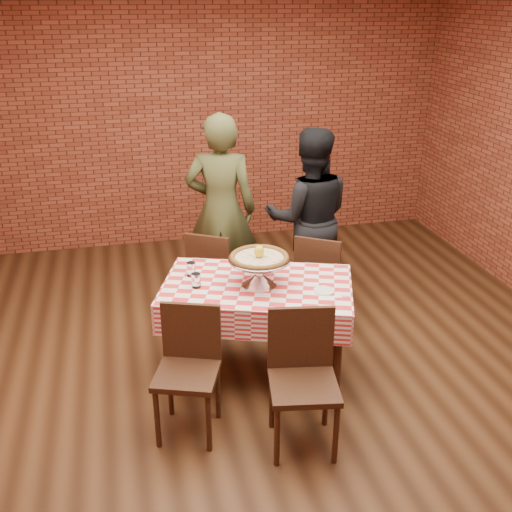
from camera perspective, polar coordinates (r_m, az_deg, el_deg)
The scene contains 19 objects.
ground at distance 4.67m, azimuth 0.86°, elevation -11.67°, with size 6.00×6.00×0.00m, color black.
back_wall at distance 6.87m, azimuth -5.28°, elevation 13.05°, with size 5.50×5.50×0.00m, color brown.
table at distance 4.56m, azimuth 0.11°, elevation -6.96°, with size 1.34×0.80×0.75m, color #3E2213.
tablecloth at distance 4.43m, azimuth 0.11°, elevation -3.99°, with size 1.38×0.84×0.23m, color red, non-canonical shape.
pizza_stand at distance 4.33m, azimuth 0.30°, elevation -1.50°, with size 0.45×0.45×0.20m, color silver, non-canonical shape.
pizza at distance 4.29m, azimuth 0.31°, elevation -0.20°, with size 0.42×0.42×0.03m, color beige.
lemon at distance 4.26m, azimuth 0.31°, elevation 0.45°, with size 0.07×0.07×0.09m, color yellow.
water_glass_left at distance 4.33m, azimuth -5.67°, elevation -2.30°, with size 0.07×0.07×0.11m, color white.
water_glass_right at distance 4.51m, azimuth -6.14°, elevation -1.24°, with size 0.07×0.07×0.11m, color white.
side_plate at distance 4.30m, azimuth 6.43°, elevation -3.27°, with size 0.14×0.14×0.01m, color white.
sweetener_packet_a at distance 4.23m, azimuth 7.78°, elevation -3.83°, with size 0.05×0.04×0.01m, color white.
sweetener_packet_b at distance 4.27m, azimuth 8.43°, elevation -3.65°, with size 0.05×0.04×0.01m, color white.
condiment_caddy at distance 4.64m, azimuth 0.68°, elevation -0.06°, with size 0.11×0.09×0.15m, color silver.
chair_near_left at distance 3.98m, azimuth -6.52°, elevation -11.23°, with size 0.39×0.39×0.87m, color #3E2213, non-canonical shape.
chair_near_right at distance 3.85m, azimuth 4.52°, elevation -12.12°, with size 0.42×0.42×0.90m, color #3E2213, non-canonical shape.
chair_far_left at distance 5.30m, azimuth -3.85°, elevation -1.76°, with size 0.39×0.39×0.86m, color #3E2213, non-canonical shape.
chair_far_right at distance 5.24m, azimuth 6.14°, elevation -2.14°, with size 0.39×0.39×0.87m, color #3E2213, non-canonical shape.
diner_olive at distance 5.51m, azimuth -3.33°, elevation 4.35°, with size 0.64×0.42×1.77m, color #414524.
diner_black at distance 5.49m, azimuth 5.00°, elevation 3.57°, with size 0.80×0.62×1.65m, color black.
Camera 1 is at (-0.94, -3.70, 2.69)m, focal length 42.42 mm.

